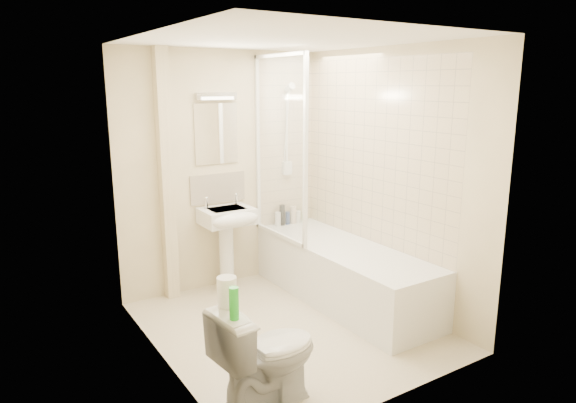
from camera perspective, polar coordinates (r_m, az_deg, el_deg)
floor at (r=4.60m, az=0.14°, el=-13.73°), size 2.50×2.50×0.00m
wall_back at (r=5.28m, az=-7.23°, el=3.40°), size 2.20×0.02×2.40m
wall_left at (r=3.74m, az=-14.18°, el=-0.84°), size 0.02×2.50×2.40m
wall_right at (r=4.87m, az=11.09°, el=2.47°), size 0.02×2.50×2.40m
ceiling at (r=4.13m, az=0.16°, el=17.59°), size 2.20×2.50×0.02m
tile_back at (r=5.60m, az=-0.26°, el=6.36°), size 0.70×0.01×1.75m
tile_right at (r=4.98m, az=9.51°, el=5.37°), size 0.01×2.10×1.75m
pipe_boxing at (r=4.99m, az=-13.37°, el=2.60°), size 0.12×0.12×2.40m
splashback at (r=5.27m, az=-7.80°, el=1.49°), size 0.60×0.02×0.30m
mirror at (r=5.19m, az=-7.97°, el=7.45°), size 0.46×0.01×0.60m
strip_light at (r=5.15m, az=-8.00°, el=11.53°), size 0.42×0.07×0.07m
bathtub at (r=5.04m, az=6.15°, el=-7.79°), size 0.70×2.10×0.55m
shower_screen at (r=5.04m, az=-0.95°, el=5.92°), size 0.04×0.92×1.80m
shower_fixture at (r=5.54m, az=-0.03°, el=7.56°), size 0.10×0.16×0.99m
pedestal_sink at (r=5.15m, az=-6.62°, el=-2.69°), size 0.51×0.47×0.98m
bottle_white_a at (r=5.60m, az=-1.14°, el=-1.96°), size 0.06×0.06×0.15m
bottle_black_b at (r=5.62m, az=-0.66°, el=-1.52°), size 0.06×0.06×0.23m
bottle_blue at (r=5.67m, az=-0.05°, el=-1.85°), size 0.05×0.05×0.14m
bottle_cream at (r=5.70m, az=0.56°, el=-1.48°), size 0.07×0.07×0.19m
bottle_white_b at (r=5.74m, az=1.10°, el=-1.71°), size 0.06×0.06×0.13m
bottle_green at (r=5.80m, az=1.87°, el=-1.76°), size 0.06×0.06×0.09m
toilet at (r=3.46m, az=-2.37°, el=-16.60°), size 0.55×0.79×0.72m
toilet_roll_lower at (r=3.24m, az=-6.73°, el=-10.61°), size 0.12×0.12×0.11m
toilet_roll_upper at (r=3.19m, az=-6.83°, el=-9.10°), size 0.12×0.12×0.09m
green_bottle at (r=3.05m, az=-6.02°, el=-11.20°), size 0.06×0.06×0.20m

